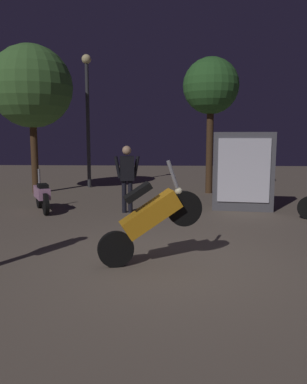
{
  "coord_description": "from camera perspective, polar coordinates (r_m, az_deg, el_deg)",
  "views": [
    {
      "loc": [
        -0.06,
        -5.84,
        2.0
      ],
      "look_at": [
        -0.37,
        0.93,
        1.0
      ],
      "focal_mm": 35.67,
      "sensor_mm": 36.0,
      "label": 1
    }
  ],
  "objects": [
    {
      "name": "person_bystander_far",
      "position": [
        9.93,
        -3.98,
        2.88
      ],
      "size": [
        0.67,
        0.3,
        1.75
      ],
      "rotation": [
        0.0,
        0.0,
        4.9
      ],
      "color": "black",
      "rests_on": "ground_plane"
    },
    {
      "name": "motorcycle_orange_foreground",
      "position": [
        5.91,
        -0.48,
        -3.86
      ],
      "size": [
        1.62,
        0.56,
        1.63
      ],
      "rotation": [
        0.0,
        0.0,
        0.29
      ],
      "color": "black",
      "rests_on": "ground_plane"
    },
    {
      "name": "tree_left_bg",
      "position": [
        13.6,
        8.58,
        15.21
      ],
      "size": [
        1.91,
        1.91,
        4.64
      ],
      "color": "#4C331E",
      "rests_on": "ground_plane"
    },
    {
      "name": "tree_center_bg",
      "position": [
        14.02,
        -17.79,
        14.73
      ],
      "size": [
        2.78,
        2.78,
        5.05
      ],
      "color": "#4C331E",
      "rests_on": "ground_plane"
    },
    {
      "name": "motorcycle_pink_parked_right",
      "position": [
        10.57,
        -16.34,
        -0.45
      ],
      "size": [
        0.86,
        1.52,
        1.11
      ],
      "rotation": [
        0.0,
        0.0,
        2.05
      ],
      "color": "black",
      "rests_on": "ground_plane"
    },
    {
      "name": "kiosk_billboard",
      "position": [
        10.55,
        13.26,
        3.01
      ],
      "size": [
        1.65,
        0.73,
        2.1
      ],
      "rotation": [
        0.0,
        0.0,
        3.01
      ],
      "color": "#595960",
      "rests_on": "ground_plane"
    },
    {
      "name": "streetlamp_near",
      "position": [
        15.11,
        -9.84,
        12.79
      ],
      "size": [
        0.36,
        0.36,
        5.03
      ],
      "color": "#38383D",
      "rests_on": "ground_plane"
    },
    {
      "name": "ground_plane",
      "position": [
        6.17,
        3.06,
        -10.52
      ],
      "size": [
        40.0,
        40.0,
        0.0
      ],
      "primitive_type": "plane",
      "color": "#756656"
    }
  ]
}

